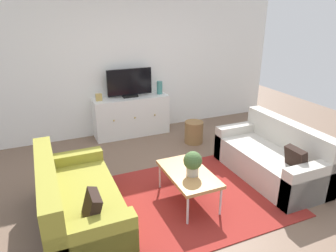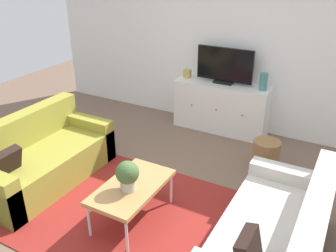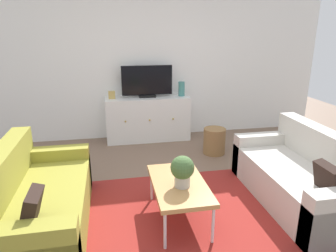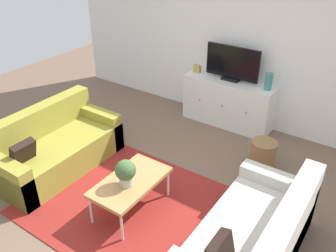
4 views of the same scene
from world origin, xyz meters
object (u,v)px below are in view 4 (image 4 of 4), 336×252
glass_vase (268,81)px  mantel_clock (197,69)px  couch_left_side (53,148)px  coffee_table (130,183)px  couch_right_side (256,243)px  tv_console (228,102)px  potted_plant (126,172)px  wicker_basket (263,155)px  flat_screen_tv (232,64)px

glass_vase → mantel_clock: (-1.20, 0.00, -0.06)m
couch_left_side → glass_vase: 3.17m
coffee_table → glass_vase: bearing=76.2°
couch_left_side → couch_right_side: 2.87m
couch_right_side → tv_console: bearing=121.5°
couch_right_side → glass_vase: bearing=109.8°
coffee_table → potted_plant: 0.22m
coffee_table → wicker_basket: size_ratio=2.28×
coffee_table → mantel_clock: mantel_clock is taller
tv_console → wicker_basket: 1.27m
tv_console → mantel_clock: size_ratio=11.04×
coffee_table → wicker_basket: 1.88m
couch_left_side → tv_console: couch_left_side is taller
potted_plant → mantel_clock: 2.62m
couch_left_side → glass_vase: size_ratio=6.77×
tv_console → wicker_basket: size_ratio=3.54×
couch_left_side → potted_plant: 1.47m
potted_plant → glass_vase: glass_vase is taller
couch_right_side → wicker_basket: bearing=108.7°
coffee_table → couch_left_side: bearing=176.6°
glass_vase → tv_console: bearing=-180.0°
couch_left_side → couch_right_side: bearing=0.0°
coffee_table → wicker_basket: bearing=59.9°
glass_vase → couch_right_side: bearing=-70.2°
coffee_table → mantel_clock: (-0.59, 2.46, 0.44)m
tv_console → wicker_basket: tv_console is taller
tv_console → wicker_basket: bearing=-41.9°
mantel_clock → wicker_basket: 1.85m
glass_vase → mantel_clock: bearing=180.0°
flat_screen_tv → glass_vase: flat_screen_tv is taller
couch_right_side → wicker_basket: couch_right_side is taller
couch_left_side → mantel_clock: mantel_clock is taller
potted_plant → flat_screen_tv: flat_screen_tv is taller
couch_right_side → tv_console: 2.79m
potted_plant → glass_vase: 2.62m
coffee_table → glass_vase: 2.58m
couch_left_side → flat_screen_tv: 2.88m
couch_right_side → flat_screen_tv: size_ratio=1.98×
wicker_basket → potted_plant: bearing=-118.6°
flat_screen_tv → glass_vase: bearing=-1.9°
couch_right_side → flat_screen_tv: flat_screen_tv is taller
mantel_clock → potted_plant: bearing=-76.6°
couch_left_side → mantel_clock: bearing=71.1°
couch_left_side → flat_screen_tv: (1.41, 2.39, 0.75)m
mantel_clock → glass_vase: bearing=0.0°
couch_left_side → potted_plant: bearing=-6.5°
mantel_clock → wicker_basket: size_ratio=0.32×
couch_left_side → couch_right_side: size_ratio=1.00×
glass_vase → wicker_basket: bearing=-68.1°
wicker_basket → couch_right_side: bearing=-71.3°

